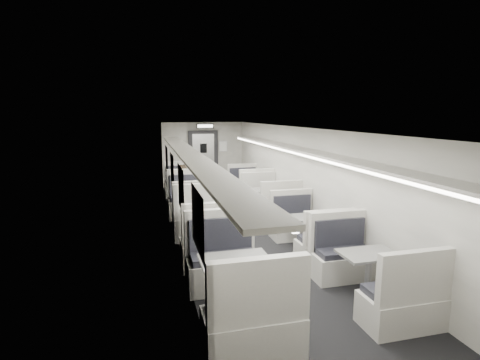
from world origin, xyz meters
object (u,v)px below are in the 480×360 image
booth_left_a (183,189)px  booth_right_b (268,203)px  booth_right_d (368,275)px  passenger (187,181)px  booth_left_c (205,230)px  booth_right_a (250,190)px  booth_left_d (235,286)px  booth_left_b (195,209)px  vestibule_door (203,159)px  booth_right_c (307,232)px  exit_sign (205,126)px

booth_left_a → booth_right_b: bearing=-49.7°
booth_right_d → passenger: 6.42m
booth_left_c → booth_right_a: booth_left_c is taller
booth_left_d → booth_left_a: bearing=90.0°
booth_right_b → passenger: bearing=143.1°
booth_left_c → booth_left_d: size_ratio=1.00×
passenger → booth_right_b: bearing=-21.4°
booth_right_d → booth_left_b: bearing=115.2°
passenger → vestibule_door: size_ratio=0.76×
booth_left_b → passenger: bearing=89.0°
booth_left_c → booth_right_d: size_ratio=1.12×
booth_left_a → booth_right_c: size_ratio=1.08×
booth_right_b → passenger: (-1.97, 1.48, 0.41)m
booth_left_b → booth_right_a: 2.95m
booth_left_b → booth_left_a: bearing=90.0°
booth_left_d → passenger: size_ratio=1.44×
passenger → booth_right_d: bearing=-56.6°
passenger → exit_sign: (0.97, 2.66, 1.48)m
booth_right_b → booth_right_d: 4.61m
booth_left_d → booth_right_b: booth_left_d is taller
booth_left_a → booth_left_c: bearing=-90.0°
passenger → exit_sign: bearing=85.5°
booth_left_d → booth_right_d: booth_left_d is taller
vestibule_door → booth_left_d: bearing=-96.2°
booth_right_c → booth_right_d: 2.13m
booth_left_d → exit_sign: size_ratio=3.70×
booth_right_a → vestibule_door: 3.06m
passenger → exit_sign: size_ratio=2.57×
booth_left_a → vestibule_door: vestibule_door is taller
booth_left_a → booth_right_d: 7.25m
booth_left_c → passenger: size_ratio=1.44×
booth_right_a → booth_right_c: bearing=-90.0°
booth_left_b → vestibule_door: 5.12m
vestibule_door → passenger: bearing=-107.1°
booth_left_d → exit_sign: 8.94m
booth_left_c → booth_right_d: (2.00, -2.63, -0.04)m
booth_right_a → booth_left_c: bearing=-117.8°
booth_right_a → vestibule_door: vestibule_door is taller
booth_left_b → exit_sign: exit_sign is taller
booth_right_c → vestibule_door: 7.21m
booth_left_a → booth_left_d: size_ratio=0.93×
booth_left_c → booth_right_c: 2.06m
vestibule_door → booth_right_c: bearing=-82.0°
booth_left_a → booth_right_a: booth_left_a is taller
booth_right_d → booth_left_d: bearing=178.2°
booth_right_d → vestibule_door: vestibule_door is taller
booth_left_d → booth_right_a: bearing=72.5°
booth_right_a → exit_sign: (-1.00, 2.33, 1.92)m
booth_left_c → booth_right_a: 4.29m
booth_left_d → vestibule_door: 9.25m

